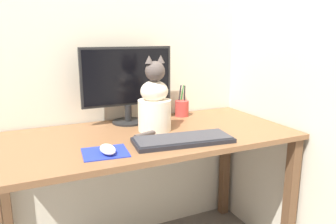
{
  "coord_description": "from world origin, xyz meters",
  "views": [
    {
      "loc": [
        -0.53,
        -1.38,
        1.17
      ],
      "look_at": [
        0.07,
        -0.07,
        0.83
      ],
      "focal_mm": 35.0,
      "sensor_mm": 36.0,
      "label": 1
    }
  ],
  "objects_px": {
    "keyboard": "(183,140)",
    "pen_cup": "(182,108)",
    "cat": "(155,103)",
    "monitor": "(127,81)",
    "computer_mouse_left": "(108,149)"
  },
  "relations": [
    {
      "from": "keyboard",
      "to": "monitor",
      "type": "bearing_deg",
      "value": 112.25
    },
    {
      "from": "keyboard",
      "to": "pen_cup",
      "type": "distance_m",
      "value": 0.47
    },
    {
      "from": "keyboard",
      "to": "computer_mouse_left",
      "type": "height_order",
      "value": "computer_mouse_left"
    },
    {
      "from": "pen_cup",
      "to": "computer_mouse_left",
      "type": "bearing_deg",
      "value": -141.81
    },
    {
      "from": "monitor",
      "to": "keyboard",
      "type": "bearing_deg",
      "value": -74.49
    },
    {
      "from": "monitor",
      "to": "computer_mouse_left",
      "type": "distance_m",
      "value": 0.51
    },
    {
      "from": "monitor",
      "to": "computer_mouse_left",
      "type": "bearing_deg",
      "value": -117.98
    },
    {
      "from": "computer_mouse_left",
      "to": "pen_cup",
      "type": "bearing_deg",
      "value": 38.19
    },
    {
      "from": "monitor",
      "to": "computer_mouse_left",
      "type": "height_order",
      "value": "monitor"
    },
    {
      "from": "pen_cup",
      "to": "keyboard",
      "type": "bearing_deg",
      "value": -116.49
    },
    {
      "from": "monitor",
      "to": "keyboard",
      "type": "xyz_separation_m",
      "value": [
        0.11,
        -0.41,
        -0.21
      ]
    },
    {
      "from": "monitor",
      "to": "cat",
      "type": "distance_m",
      "value": 0.22
    },
    {
      "from": "cat",
      "to": "pen_cup",
      "type": "bearing_deg",
      "value": 38.64
    },
    {
      "from": "cat",
      "to": "pen_cup",
      "type": "xyz_separation_m",
      "value": [
        0.25,
        0.2,
        -0.09
      ]
    },
    {
      "from": "keyboard",
      "to": "pen_cup",
      "type": "height_order",
      "value": "pen_cup"
    }
  ]
}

